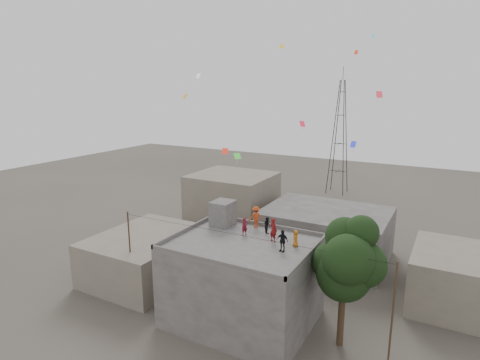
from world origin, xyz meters
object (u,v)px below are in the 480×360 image
object	(u,v)px
tree	(348,261)
transmission_tower	(340,137)
person_dark_adult	(282,241)
person_red_adult	(273,230)
stair_head_box	(223,213)

from	to	relation	value
tree	transmission_tower	size ratio (longest dim) A/B	0.45
transmission_tower	person_dark_adult	bearing A→B (deg)	-79.99
tree	person_dark_adult	distance (m)	4.42
tree	person_dark_adult	bearing A→B (deg)	-172.15
transmission_tower	person_red_adult	bearing A→B (deg)	-81.47
stair_head_box	person_dark_adult	bearing A→B (deg)	-22.55
transmission_tower	person_red_adult	size ratio (longest dim) A/B	11.39
person_dark_adult	tree	bearing A→B (deg)	14.27
person_red_adult	stair_head_box	bearing A→B (deg)	8.14
stair_head_box	transmission_tower	world-z (taller)	transmission_tower
stair_head_box	transmission_tower	bearing A→B (deg)	91.23
transmission_tower	stair_head_box	bearing A→B (deg)	-88.77
stair_head_box	person_red_adult	bearing A→B (deg)	-14.11
transmission_tower	person_red_adult	world-z (taller)	transmission_tower
stair_head_box	transmission_tower	distance (m)	37.46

